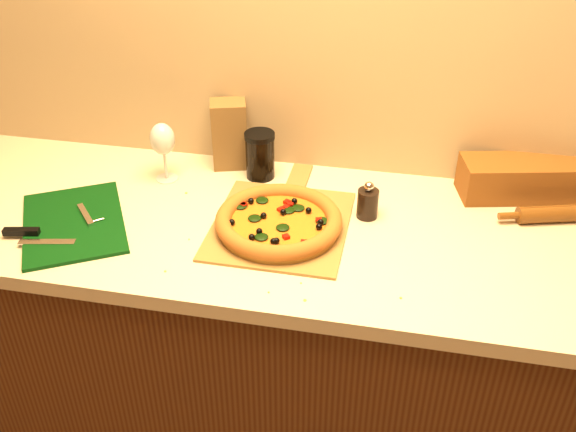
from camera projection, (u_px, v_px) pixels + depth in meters
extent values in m
plane|color=#9E8460|center=(336.00, 15.00, 1.67)|extent=(4.00, 0.00, 4.00)
cube|color=#421E0E|center=(309.00, 357.00, 1.91)|extent=(2.80, 0.65, 0.86)
cube|color=beige|center=(312.00, 233.00, 1.66)|extent=(2.84, 0.68, 0.04)
cube|color=olive|center=(280.00, 225.00, 1.65)|extent=(0.35, 0.38, 0.01)
cube|color=olive|center=(299.00, 178.00, 1.85)|extent=(0.06, 0.15, 0.01)
cylinder|color=#A66F29|center=(279.00, 226.00, 1.63)|extent=(0.30, 0.30, 0.02)
cylinder|color=gold|center=(279.00, 222.00, 1.62)|extent=(0.26, 0.26, 0.01)
torus|color=brown|center=(279.00, 220.00, 1.62)|extent=(0.32, 0.32, 0.04)
ellipsoid|color=black|center=(299.00, 215.00, 1.63)|extent=(0.03, 0.03, 0.01)
sphere|color=black|center=(262.00, 221.00, 1.60)|extent=(0.02, 0.02, 0.02)
cube|color=#930C05|center=(282.00, 231.00, 1.57)|extent=(0.02, 0.02, 0.01)
cube|color=#05320A|center=(74.00, 223.00, 1.66)|extent=(0.39, 0.42, 0.01)
cube|color=silver|center=(85.00, 215.00, 1.67)|extent=(0.08, 0.09, 0.01)
cylinder|color=silver|center=(96.00, 221.00, 1.65)|extent=(0.03, 0.03, 0.01)
cube|color=silver|center=(47.00, 242.00, 1.57)|extent=(0.14, 0.05, 0.00)
cube|color=black|center=(21.00, 232.00, 1.60)|extent=(0.09, 0.04, 0.02)
cylinder|color=black|center=(256.00, 239.00, 1.60)|extent=(0.04, 0.04, 0.01)
cylinder|color=black|center=(368.00, 204.00, 1.67)|extent=(0.06, 0.06, 0.08)
sphere|color=silver|center=(369.00, 186.00, 1.64)|extent=(0.03, 0.03, 0.03)
cylinder|color=#50250D|center=(560.00, 214.00, 1.66)|extent=(0.23, 0.10, 0.04)
cylinder|color=#50250D|center=(508.00, 216.00, 1.65)|extent=(0.05, 0.03, 0.02)
cube|color=#603512|center=(532.00, 178.00, 1.75)|extent=(0.40, 0.21, 0.11)
cylinder|color=silver|center=(167.00, 178.00, 1.85)|extent=(0.06, 0.06, 0.00)
cylinder|color=silver|center=(166.00, 166.00, 1.83)|extent=(0.01, 0.01, 0.08)
ellipsoid|color=silver|center=(162.00, 139.00, 1.78)|extent=(0.07, 0.07, 0.09)
cube|color=brown|center=(229.00, 134.00, 1.87)|extent=(0.12, 0.11, 0.20)
cylinder|color=black|center=(260.00, 158.00, 1.83)|extent=(0.08, 0.08, 0.12)
cylinder|color=black|center=(259.00, 136.00, 1.79)|extent=(0.09, 0.09, 0.02)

